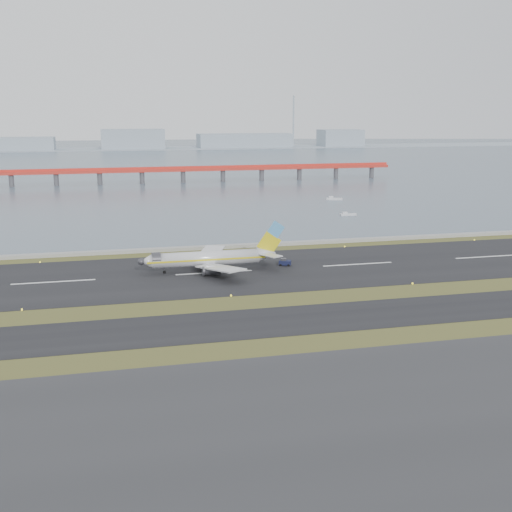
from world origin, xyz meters
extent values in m
plane|color=#334518|center=(0.00, 0.00, 0.00)|extent=(1000.00, 1000.00, 0.00)
cube|color=#2A2A2C|center=(0.00, -55.00, 0.05)|extent=(1000.00, 50.00, 0.10)
cube|color=black|center=(0.00, -12.00, 0.05)|extent=(1000.00, 18.00, 0.10)
cube|color=black|center=(0.00, 30.00, 0.05)|extent=(1000.00, 45.00, 0.10)
cube|color=gray|center=(0.00, 60.00, 0.50)|extent=(1000.00, 2.50, 1.00)
cube|color=#465764|center=(0.00, 460.00, 0.00)|extent=(1400.00, 800.00, 1.30)
cube|color=red|center=(20.00, 250.00, 7.50)|extent=(260.00, 5.00, 1.60)
cube|color=red|center=(20.00, 250.00, 9.00)|extent=(260.00, 0.40, 1.40)
cylinder|color=#4C4C51|center=(-76.00, 250.00, 3.00)|extent=(2.80, 2.80, 7.00)
cylinder|color=#4C4C51|center=(20.00, 250.00, 3.00)|extent=(2.80, 2.80, 7.00)
cylinder|color=#4C4C51|center=(116.00, 250.00, 3.00)|extent=(2.80, 2.80, 7.00)
cube|color=#93A1AE|center=(0.00, 620.00, 0.00)|extent=(1400.00, 80.00, 1.00)
cube|color=#93A1AE|center=(-120.00, 620.00, 7.00)|extent=(90.00, 35.00, 14.00)
cube|color=#93A1AE|center=(10.00, 620.00, 11.00)|extent=(70.00, 35.00, 22.00)
cube|color=#93A1AE|center=(140.00, 620.00, 8.00)|extent=(110.00, 35.00, 16.00)
cube|color=#93A1AE|center=(260.00, 620.00, 10.00)|extent=(50.00, 35.00, 20.00)
cylinder|color=#93A1AE|center=(200.00, 620.00, 30.00)|extent=(1.80, 1.80, 60.00)
cylinder|color=silver|center=(-1.62, 32.23, 3.50)|extent=(28.00, 3.80, 3.80)
cone|color=silver|center=(-17.22, 32.23, 3.50)|extent=(3.20, 3.80, 3.80)
cone|color=silver|center=(14.58, 32.23, 3.80)|extent=(5.00, 3.80, 3.80)
cube|color=yellow|center=(-1.62, 30.31, 3.50)|extent=(31.00, 0.06, 0.45)
cube|color=yellow|center=(-1.62, 34.15, 3.50)|extent=(31.00, 0.06, 0.45)
cube|color=silver|center=(0.58, 23.73, 2.80)|extent=(11.31, 15.89, 1.66)
cube|color=silver|center=(0.58, 40.73, 2.80)|extent=(11.31, 15.89, 1.66)
cylinder|color=#37363B|center=(-1.12, 26.23, 1.60)|extent=(4.20, 2.10, 2.10)
cylinder|color=#37363B|center=(-1.12, 38.23, 1.60)|extent=(4.20, 2.10, 2.10)
cube|color=yellow|center=(15.38, 32.23, 6.70)|extent=(6.80, 0.35, 6.85)
cube|color=#4A96D3|center=(17.28, 32.23, 10.40)|extent=(4.85, 0.37, 4.90)
cube|color=silver|center=(14.88, 28.43, 4.30)|extent=(5.64, 6.80, 0.22)
cube|color=silver|center=(14.88, 36.03, 4.30)|extent=(5.64, 6.80, 0.22)
cylinder|color=black|center=(-12.62, 32.23, 0.45)|extent=(0.80, 0.28, 0.80)
cylinder|color=black|center=(-0.12, 29.43, 0.55)|extent=(1.00, 0.38, 1.00)
cylinder|color=black|center=(-0.12, 35.03, 0.55)|extent=(1.00, 0.38, 1.00)
cube|color=#131735|center=(20.17, 33.25, 0.90)|extent=(3.65, 2.91, 1.20)
cube|color=#37363B|center=(19.80, 33.41, 1.70)|extent=(1.88, 1.93, 0.70)
cylinder|color=black|center=(18.84, 32.94, 0.35)|extent=(0.76, 0.55, 0.70)
cylinder|color=black|center=(19.46, 34.42, 0.35)|extent=(0.76, 0.55, 0.70)
cylinder|color=black|center=(20.87, 32.09, 0.35)|extent=(0.76, 0.55, 0.70)
cylinder|color=black|center=(21.49, 33.56, 0.35)|extent=(0.76, 0.55, 0.70)
cube|color=silver|center=(69.21, 110.83, 0.37)|extent=(6.56, 2.40, 0.83)
cube|color=silver|center=(67.83, 110.91, 1.11)|extent=(1.93, 1.58, 0.83)
cube|color=silver|center=(80.29, 156.46, 0.43)|extent=(7.86, 4.63, 0.96)
cube|color=silver|center=(78.77, 156.98, 1.29)|extent=(2.58, 2.31, 0.96)
camera|label=1|loc=(-27.35, -129.78, 40.92)|focal=45.00mm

